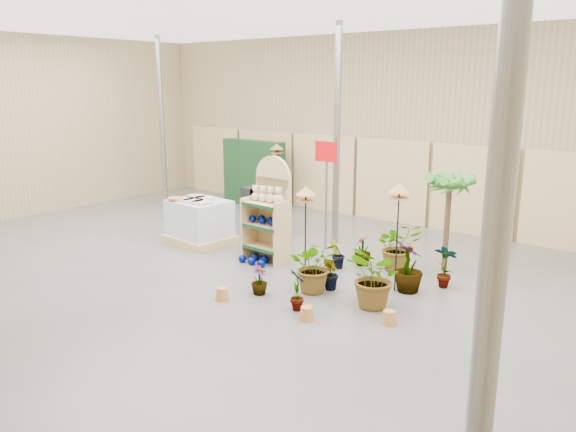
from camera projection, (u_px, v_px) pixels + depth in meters
name	position (u px, v px, depth m)	size (l,w,h in m)	color
room	(252.00, 150.00, 9.46)	(15.20, 12.10, 4.70)	#4E4E4B
display_shelf	(270.00, 213.00, 10.63)	(0.85, 0.56, 2.00)	tan
teddy_bears	(268.00, 196.00, 10.46)	(0.74, 0.20, 0.32)	beige
gazing_balls_shelf	(267.00, 221.00, 10.57)	(0.73, 0.25, 0.14)	#000B5D
gazing_balls_floor	(255.00, 260.00, 10.55)	(0.63, 0.39, 0.15)	#000B5D
pallet_stack	(199.00, 222.00, 11.84)	(1.38, 1.19, 0.96)	tan
charcoal_planters	(261.00, 209.00, 12.80)	(0.80, 0.50, 1.00)	black
trellis_stock	(254.00, 173.00, 15.33)	(2.00, 0.30, 1.80)	#153A1A
offer_sign	(326.00, 173.00, 11.13)	(0.50, 0.08, 2.20)	gray
bird_table_front	(306.00, 194.00, 9.24)	(0.34, 0.34, 1.66)	black
bird_table_right	(399.00, 191.00, 8.80)	(0.34, 0.34, 1.79)	black
bird_table_back	(277.00, 149.00, 14.32)	(0.34, 0.34, 1.80)	black
palm	(450.00, 183.00, 9.79)	(0.70, 0.70, 1.88)	#503925
potted_plant_1	(331.00, 273.00, 9.15)	(0.32, 0.25, 0.57)	#317C27
potted_plant_2	(315.00, 266.00, 9.05)	(0.80, 0.69, 0.89)	#317C27
potted_plant_3	(409.00, 267.00, 9.07)	(0.47, 0.47, 0.83)	#317C27
potted_plant_4	(445.00, 266.00, 9.25)	(0.39, 0.27, 0.75)	#317C27
potted_plant_5	(337.00, 254.00, 10.23)	(0.30, 0.24, 0.54)	#317C27
potted_plant_6	(398.00, 246.00, 10.11)	(0.81, 0.70, 0.90)	#317C27
potted_plant_7	(259.00, 280.00, 8.99)	(0.26, 0.26, 0.47)	#317C27
potted_plant_8	(298.00, 289.00, 8.32)	(0.35, 0.24, 0.67)	#317C27
potted_plant_10	(376.00, 278.00, 8.37)	(0.87, 0.76, 0.97)	#317C27
potted_plant_11	(363.00, 250.00, 10.43)	(0.32, 0.32, 0.57)	#317C27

